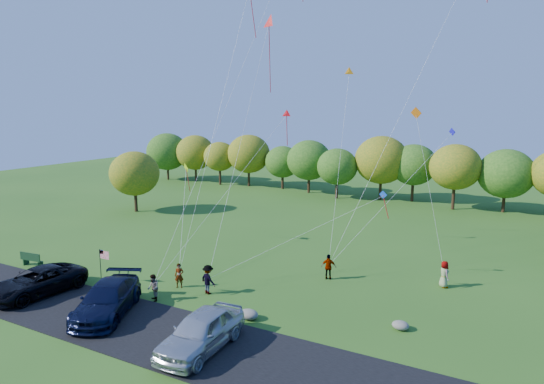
{
  "coord_description": "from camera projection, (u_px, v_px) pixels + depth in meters",
  "views": [
    {
      "loc": [
        17.9,
        -22.26,
        12.0
      ],
      "look_at": [
        2.41,
        6.0,
        6.25
      ],
      "focal_mm": 32.0,
      "sensor_mm": 36.0,
      "label": 1
    }
  ],
  "objects": [
    {
      "name": "flyer_c",
      "position": [
        208.0,
        279.0,
        31.22
      ],
      "size": [
        1.38,
        1.01,
        1.91
      ],
      "primitive_type": "imported",
      "rotation": [
        0.0,
        0.0,
        2.88
      ],
      "color": "#4C4C59",
      "rests_on": "ground"
    },
    {
      "name": "minivan_silver",
      "position": [
        201.0,
        331.0,
        23.88
      ],
      "size": [
        2.58,
        5.8,
        1.94
      ],
      "primitive_type": "imported",
      "rotation": [
        0.0,
        0.0,
        0.05
      ],
      "color": "#B4B8C0",
      "rests_on": "asphalt_lane"
    },
    {
      "name": "park_bench",
      "position": [
        31.0,
        259.0,
        36.53
      ],
      "size": [
        1.99,
        0.59,
        1.1
      ],
      "rotation": [
        0.0,
        0.0,
        0.1
      ],
      "color": "black",
      "rests_on": "ground"
    },
    {
      "name": "minivan_navy",
      "position": [
        107.0,
        299.0,
        27.96
      ],
      "size": [
        5.05,
        6.78,
        1.83
      ],
      "primitive_type": "imported",
      "rotation": [
        0.0,
        0.0,
        0.45
      ],
      "color": "black",
      "rests_on": "asphalt_lane"
    },
    {
      "name": "treeline",
      "position": [
        378.0,
        167.0,
        59.32
      ],
      "size": [
        76.68,
        27.12,
        8.09
      ],
      "color": "#3C2616",
      "rests_on": "ground"
    },
    {
      "name": "boulder_near",
      "position": [
        249.0,
        314.0,
        27.57
      ],
      "size": [
        1.14,
        0.89,
        0.57
      ],
      "primitive_type": "ellipsoid",
      "color": "gray",
      "rests_on": "ground"
    },
    {
      "name": "kites_aloft",
      "position": [
        307.0,
        26.0,
        37.18
      ],
      "size": [
        22.74,
        11.03,
        20.75
      ],
      "color": "red",
      "rests_on": "ground"
    },
    {
      "name": "flyer_b",
      "position": [
        153.0,
        288.0,
        30.04
      ],
      "size": [
        1.05,
        1.02,
        1.71
      ],
      "primitive_type": "imported",
      "rotation": [
        0.0,
        0.0,
        -0.67
      ],
      "color": "#4C4C59",
      "rests_on": "ground"
    },
    {
      "name": "boulder_far",
      "position": [
        400.0,
        325.0,
        26.3
      ],
      "size": [
        0.93,
        0.77,
        0.48
      ],
      "primitive_type": "ellipsoid",
      "color": "slate",
      "rests_on": "ground"
    },
    {
      "name": "minivan_dark",
      "position": [
        37.0,
        282.0,
        30.96
      ],
      "size": [
        3.25,
        6.28,
        1.69
      ],
      "primitive_type": "imported",
      "rotation": [
        0.0,
        0.0,
        -0.07
      ],
      "color": "black",
      "rests_on": "asphalt_lane"
    },
    {
      "name": "ground",
      "position": [
        191.0,
        303.0,
        29.8
      ],
      "size": [
        140.0,
        140.0,
        0.0
      ],
      "primitive_type": "plane",
      "color": "#2B5819",
      "rests_on": "ground"
    },
    {
      "name": "trash_barrel",
      "position": [
        70.0,
        273.0,
        33.9
      ],
      "size": [
        0.57,
        0.57,
        0.86
      ],
      "primitive_type": "cylinder",
      "color": "#0B56A5",
      "rests_on": "ground"
    },
    {
      "name": "flyer_e",
      "position": [
        444.0,
        274.0,
        32.35
      ],
      "size": [
        0.99,
        1.05,
        1.81
      ],
      "primitive_type": "imported",
      "rotation": [
        0.0,
        0.0,
        2.21
      ],
      "color": "#4C4C59",
      "rests_on": "ground"
    },
    {
      "name": "flag_assembly",
      "position": [
        103.0,
        258.0,
        32.83
      ],
      "size": [
        0.89,
        0.58,
        2.4
      ],
      "color": "black",
      "rests_on": "ground"
    },
    {
      "name": "flyer_a",
      "position": [
        179.0,
        276.0,
        32.31
      ],
      "size": [
        0.72,
        0.65,
        1.65
      ],
      "primitive_type": "imported",
      "rotation": [
        0.0,
        0.0,
        0.54
      ],
      "color": "#4C4C59",
      "rests_on": "ground"
    },
    {
      "name": "flyer_d",
      "position": [
        329.0,
        267.0,
        33.83
      ],
      "size": [
        1.14,
        0.74,
        1.8
      ],
      "primitive_type": "imported",
      "rotation": [
        0.0,
        0.0,
        3.45
      ],
      "color": "#4C4C59",
      "rests_on": "ground"
    },
    {
      "name": "asphalt_lane",
      "position": [
        145.0,
        329.0,
        26.34
      ],
      "size": [
        44.0,
        6.0,
        0.06
      ],
      "primitive_type": "cube",
      "color": "black",
      "rests_on": "ground"
    }
  ]
}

